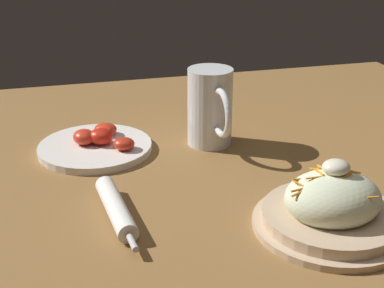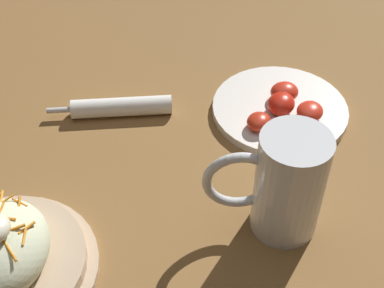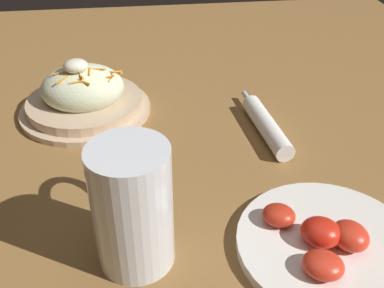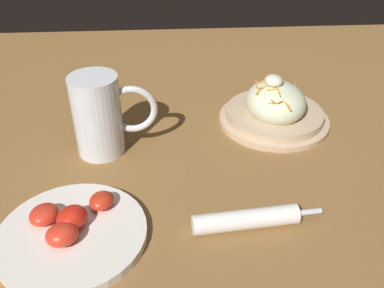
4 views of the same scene
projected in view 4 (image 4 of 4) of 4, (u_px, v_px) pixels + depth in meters
name	position (u px, v px, depth m)	size (l,w,h in m)	color
ground_plane	(228.00, 156.00, 0.79)	(1.43, 1.43, 0.00)	olive
salad_plate	(275.00, 109.00, 0.88)	(0.23, 0.23, 0.11)	#D1B28E
beer_mug	(100.00, 119.00, 0.77)	(0.09, 0.15, 0.15)	white
napkin_roll	(249.00, 219.00, 0.63)	(0.05, 0.20, 0.03)	white
tomato_plate	(71.00, 231.00, 0.62)	(0.22, 0.22, 0.05)	white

